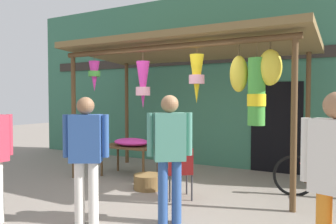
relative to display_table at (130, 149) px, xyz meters
The scene contains 11 objects.
ground_plane 1.55m from the display_table, 34.42° to the right, with size 30.00×30.00×0.00m, color gray.
shop_facade 2.74m from the display_table, 58.39° to the left, with size 11.32×0.29×4.18m.
market_stall_canopy 2.30m from the display_table, ahead, with size 4.76×2.35×2.77m.
display_table is the anchor object (origin of this frame).
flower_heap_on_table 0.18m from the display_table, 23.13° to the right, with size 0.79×0.55×0.16m.
folding_chair 1.90m from the display_table, 29.73° to the right, with size 0.56×0.56×0.84m.
wicker_basket_by_table 1.18m from the display_table, 37.29° to the right, with size 0.51×0.51×0.26m, color brown.
parked_bicycle 3.77m from the display_table, ahead, with size 1.71×0.55×0.92m.
vendor_in_orange 4.73m from the display_table, 33.20° to the right, with size 0.58×0.32×1.70m.
customer_foreground 2.72m from the display_table, 66.63° to the right, with size 0.53×0.39×1.66m.
shopper_by_bananas 2.80m from the display_table, 43.82° to the right, with size 0.49×0.41×1.68m.
Camera 1 is at (2.83, -4.85, 1.64)m, focal length 35.25 mm.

